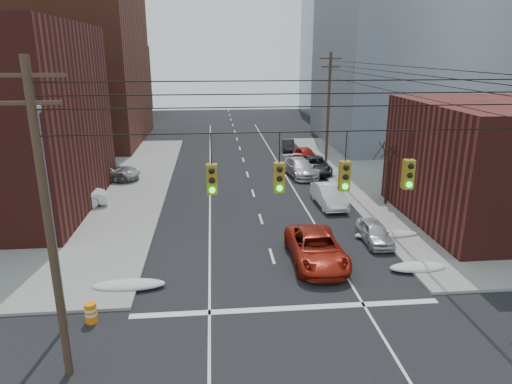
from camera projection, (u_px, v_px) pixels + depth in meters
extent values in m
cube|color=brown|center=(31.00, 16.00, 53.36)|extent=(24.00, 20.00, 30.00)
cube|color=#4D1B17|center=(82.00, 81.00, 80.57)|extent=(22.00, 18.00, 12.00)
cube|color=gray|center=(421.00, 39.00, 54.46)|extent=(22.00, 20.00, 25.00)
cube|color=gray|center=(366.00, 52.00, 79.81)|extent=(20.00, 18.00, 22.00)
cylinder|color=#473323|center=(49.00, 231.00, 14.78)|extent=(0.28, 0.28, 11.00)
cube|color=#473323|center=(27.00, 75.00, 13.33)|extent=(2.20, 0.12, 0.12)
cube|color=#473323|center=(31.00, 103.00, 13.56)|extent=(1.80, 0.12, 0.12)
cylinder|color=#473323|center=(328.00, 109.00, 45.80)|extent=(0.28, 0.28, 11.00)
cube|color=#473323|center=(331.00, 58.00, 44.35)|extent=(2.20, 0.12, 0.12)
cube|color=#473323|center=(330.00, 67.00, 44.58)|extent=(1.80, 0.12, 0.12)
cylinder|color=black|center=(311.00, 132.00, 14.63)|extent=(17.00, 0.04, 0.04)
cylinder|color=black|center=(211.00, 149.00, 14.49)|extent=(0.03, 0.03, 1.00)
cube|color=olive|center=(212.00, 179.00, 14.78)|extent=(0.35, 0.30, 1.00)
sphere|color=black|center=(212.00, 171.00, 14.53)|extent=(0.20, 0.20, 0.20)
sphere|color=black|center=(212.00, 181.00, 14.62)|extent=(0.20, 0.20, 0.20)
sphere|color=#0CE526|center=(212.00, 190.00, 14.72)|extent=(0.20, 0.20, 0.20)
cylinder|color=black|center=(279.00, 148.00, 14.69)|extent=(0.03, 0.03, 1.00)
cube|color=olive|center=(279.00, 177.00, 14.98)|extent=(0.35, 0.30, 1.00)
sphere|color=black|center=(280.00, 169.00, 14.73)|extent=(0.20, 0.20, 0.20)
sphere|color=black|center=(280.00, 179.00, 14.82)|extent=(0.20, 0.20, 0.20)
sphere|color=#0CE526|center=(280.00, 188.00, 14.91)|extent=(0.20, 0.20, 0.20)
cylinder|color=black|center=(346.00, 146.00, 14.89)|extent=(0.03, 0.03, 1.00)
cube|color=olive|center=(344.00, 176.00, 15.18)|extent=(0.35, 0.30, 1.00)
sphere|color=black|center=(346.00, 168.00, 14.92)|extent=(0.20, 0.20, 0.20)
sphere|color=black|center=(346.00, 177.00, 15.02)|extent=(0.20, 0.20, 0.20)
sphere|color=#0CE526|center=(345.00, 186.00, 15.11)|extent=(0.20, 0.20, 0.20)
cylinder|color=black|center=(411.00, 145.00, 15.08)|extent=(0.03, 0.03, 1.00)
cube|color=olive|center=(408.00, 174.00, 15.38)|extent=(0.35, 0.30, 1.00)
sphere|color=black|center=(411.00, 166.00, 15.12)|extent=(0.20, 0.20, 0.20)
sphere|color=black|center=(410.00, 176.00, 15.22)|extent=(0.20, 0.20, 0.20)
sphere|color=#0CE526|center=(409.00, 185.00, 15.31)|extent=(0.20, 0.20, 0.20)
cylinder|color=gray|center=(52.00, 227.00, 17.83)|extent=(0.18, 0.18, 9.00)
sphere|color=gray|center=(35.00, 108.00, 16.47)|extent=(0.44, 0.44, 0.44)
cylinder|color=black|center=(387.00, 183.00, 33.69)|extent=(0.20, 0.20, 3.50)
cylinder|color=black|center=(394.00, 152.00, 33.15)|extent=(0.27, 0.82, 1.19)
cylinder|color=black|center=(390.00, 149.00, 33.54)|extent=(1.17, 0.54, 1.38)
cylinder|color=black|center=(381.00, 149.00, 33.63)|extent=(1.44, 1.00, 1.48)
cylinder|color=black|center=(384.00, 152.00, 33.02)|extent=(0.17, 0.84, 1.19)
cylinder|color=black|center=(386.00, 152.00, 32.54)|extent=(0.82, 0.99, 1.40)
cylinder|color=black|center=(395.00, 153.00, 32.16)|extent=(1.74, 0.21, 1.43)
cylinder|color=black|center=(395.00, 153.00, 32.82)|extent=(0.48, 0.73, 1.20)
ellipsoid|color=silver|center=(129.00, 285.00, 22.15)|extent=(3.50, 1.08, 0.42)
ellipsoid|color=silver|center=(418.00, 267.00, 23.96)|extent=(3.00, 1.08, 0.42)
ellipsoid|color=silver|center=(386.00, 234.00, 28.24)|extent=(4.00, 1.08, 0.42)
imported|color=maroon|center=(316.00, 248.00, 24.77)|extent=(2.75, 5.95, 1.65)
imported|color=silver|center=(375.00, 233.00, 27.40)|extent=(1.51, 3.73, 1.27)
imported|color=white|center=(329.00, 195.00, 33.95)|extent=(1.89, 4.89, 1.59)
imported|color=black|center=(315.00, 165.00, 43.15)|extent=(2.65, 5.54, 1.53)
imported|color=silver|center=(300.00, 168.00, 42.05)|extent=(2.89, 5.70, 1.59)
imported|color=maroon|center=(306.00, 155.00, 47.27)|extent=(2.27, 4.65, 1.53)
imported|color=black|center=(288.00, 145.00, 52.85)|extent=(1.74, 3.98, 1.27)
imported|color=white|center=(73.00, 196.00, 33.22)|extent=(5.05, 2.73, 1.58)
imported|color=#A0A0A4|center=(109.00, 172.00, 40.18)|extent=(5.64, 3.19, 1.49)
imported|color=black|center=(24.00, 195.00, 34.00)|extent=(5.08, 3.38, 1.37)
imported|color=silver|center=(11.00, 190.00, 35.09)|extent=(4.58, 2.78, 1.46)
cylinder|color=orange|center=(91.00, 313.00, 19.34)|extent=(0.54, 0.54, 0.89)
cylinder|color=white|center=(91.00, 309.00, 19.29)|extent=(0.55, 0.55, 0.11)
cylinder|color=white|center=(91.00, 314.00, 19.36)|extent=(0.55, 0.55, 0.11)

